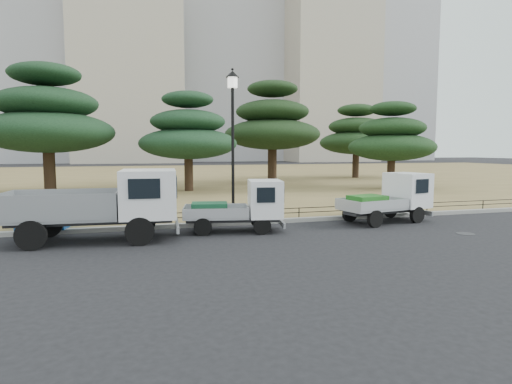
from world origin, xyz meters
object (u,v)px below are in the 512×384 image
object	(u,v)px
truck_kei_front	(241,206)
tarp_pile	(46,216)
truck_large	(104,202)
truck_kei_rear	(390,198)
street_lamp	(233,120)

from	to	relation	value
truck_kei_front	tarp_pile	bearing A→B (deg)	175.59
truck_kei_front	tarp_pile	size ratio (longest dim) A/B	2.01
truck_large	tarp_pile	bearing A→B (deg)	138.90
truck_kei_rear	street_lamp	size ratio (longest dim) A/B	0.69
truck_kei_rear	tarp_pile	size ratio (longest dim) A/B	2.17
truck_kei_rear	tarp_pile	distance (m)	12.78
truck_kei_front	tarp_pile	xyz separation A→B (m)	(-6.54, 1.75, -0.31)
truck_kei_rear	street_lamp	distance (m)	6.90
truck_kei_front	tarp_pile	world-z (taller)	truck_kei_front
truck_kei_front	truck_kei_rear	size ratio (longest dim) A/B	0.92
truck_kei_front	truck_kei_rear	xyz separation A→B (m)	(6.15, 0.33, 0.06)
truck_kei_rear	tarp_pile	world-z (taller)	truck_kei_rear
truck_kei_front	street_lamp	distance (m)	3.44
truck_kei_front	truck_kei_rear	world-z (taller)	truck_kei_rear
truck_kei_rear	street_lamp	bearing A→B (deg)	157.19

